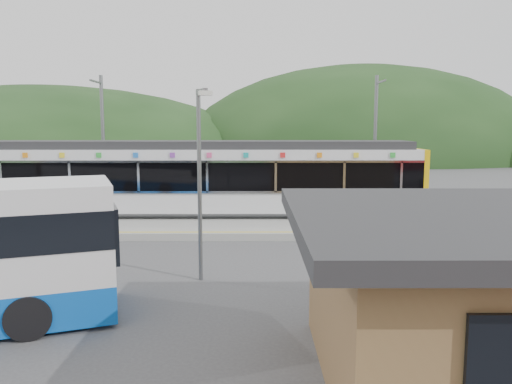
{
  "coord_description": "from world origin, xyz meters",
  "views": [
    {
      "loc": [
        0.78,
        -17.18,
        4.39
      ],
      "look_at": [
        0.84,
        1.0,
        2.02
      ],
      "focal_mm": 35.0,
      "sensor_mm": 36.0,
      "label": 1
    }
  ],
  "objects": [
    {
      "name": "hills",
      "position": [
        6.19,
        5.29,
        0.0
      ],
      "size": [
        146.0,
        149.0,
        26.0
      ],
      "color": "#1E3D19",
      "rests_on": "ground"
    },
    {
      "name": "yellow_line",
      "position": [
        0.0,
        2.0,
        0.3
      ],
      "size": [
        26.0,
        0.1,
        0.01
      ],
      "primitive_type": "cube",
      "color": "yellow",
      "rests_on": "platform"
    },
    {
      "name": "ground",
      "position": [
        0.0,
        0.0,
        0.0
      ],
      "size": [
        120.0,
        120.0,
        0.0
      ],
      "primitive_type": "plane",
      "color": "#4C4C4F",
      "rests_on": "ground"
    },
    {
      "name": "lamp_post",
      "position": [
        -0.77,
        -3.31,
        3.26
      ],
      "size": [
        0.41,
        1.02,
        5.43
      ],
      "rotation": [
        0.0,
        0.0,
        0.34
      ],
      "color": "slate",
      "rests_on": "ground"
    },
    {
      "name": "train",
      "position": [
        -1.77,
        6.0,
        2.06
      ],
      "size": [
        20.44,
        3.01,
        3.74
      ],
      "color": "black",
      "rests_on": "ground"
    },
    {
      "name": "catenary_mast_west",
      "position": [
        -7.0,
        8.56,
        3.65
      ],
      "size": [
        0.18,
        1.8,
        7.0
      ],
      "color": "slate",
      "rests_on": "ground"
    },
    {
      "name": "platform",
      "position": [
        0.0,
        3.3,
        0.15
      ],
      "size": [
        26.0,
        3.2,
        0.3
      ],
      "primitive_type": "cube",
      "color": "#9E9E99",
      "rests_on": "ground"
    },
    {
      "name": "catenary_mast_east",
      "position": [
        7.0,
        8.56,
        3.65
      ],
      "size": [
        0.18,
        1.8,
        7.0
      ],
      "color": "slate",
      "rests_on": "ground"
    }
  ]
}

